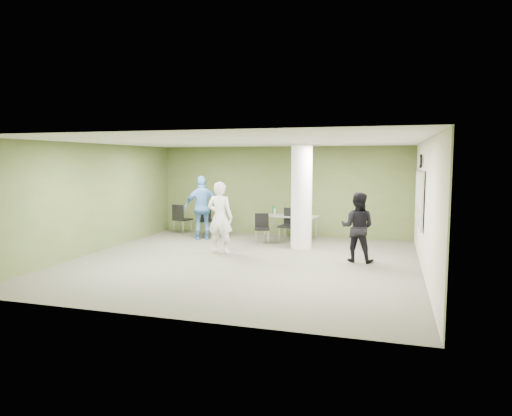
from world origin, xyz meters
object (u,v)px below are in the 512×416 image
(chair_back_left, at_px, (181,217))
(man_black, at_px, (358,227))
(man_blue, at_px, (203,208))
(folding_table, at_px, (290,217))
(woman_white, at_px, (220,217))

(chair_back_left, xyz_separation_m, man_black, (5.73, -2.47, 0.25))
(man_black, height_order, man_blue, man_blue)
(folding_table, relative_size, man_black, 1.01)
(folding_table, distance_m, woman_white, 2.69)
(folding_table, relative_size, man_blue, 0.86)
(folding_table, bearing_deg, woman_white, -111.29)
(woman_white, distance_m, man_blue, 2.13)
(woman_white, xyz_separation_m, man_blue, (-1.23, 1.74, 0.04))
(folding_table, bearing_deg, chair_back_left, -173.25)
(chair_back_left, relative_size, woman_white, 0.53)
(folding_table, distance_m, man_black, 3.20)
(man_blue, bearing_deg, man_black, 128.80)
(woman_white, xyz_separation_m, man_black, (3.45, -0.05, -0.10))
(chair_back_left, bearing_deg, man_blue, 163.59)
(chair_back_left, relative_size, man_blue, 0.50)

